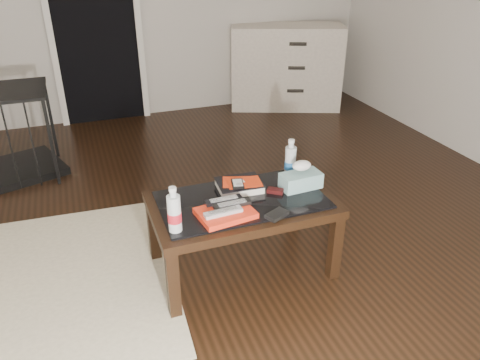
# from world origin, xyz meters

# --- Properties ---
(ground) EXTENTS (5.00, 5.00, 0.00)m
(ground) POSITION_xyz_m (0.00, 0.00, 0.00)
(ground) COLOR black
(ground) RESTS_ON ground
(doorway) EXTENTS (0.90, 0.08, 2.07)m
(doorway) POSITION_xyz_m (-0.40, 2.47, 1.02)
(doorway) COLOR black
(doorway) RESTS_ON ground
(coffee_table) EXTENTS (1.00, 0.60, 0.46)m
(coffee_table) POSITION_xyz_m (0.08, -0.40, 0.40)
(coffee_table) COLOR black
(coffee_table) RESTS_ON ground
(dresser) EXTENTS (1.30, 0.90, 0.90)m
(dresser) POSITION_xyz_m (1.57, 2.23, 0.45)
(dresser) COLOR beige
(dresser) RESTS_ON ground
(magazines) EXTENTS (0.31, 0.25, 0.03)m
(magazines) POSITION_xyz_m (-0.06, -0.53, 0.48)
(magazines) COLOR red
(magazines) RESTS_ON coffee_table
(remote_silver) EXTENTS (0.20, 0.06, 0.02)m
(remote_silver) POSITION_xyz_m (-0.08, -0.56, 0.50)
(remote_silver) COLOR #ADACB1
(remote_silver) RESTS_ON magazines
(remote_black_front) EXTENTS (0.20, 0.06, 0.02)m
(remote_black_front) POSITION_xyz_m (-0.01, -0.50, 0.50)
(remote_black_front) COLOR black
(remote_black_front) RESTS_ON magazines
(remote_black_back) EXTENTS (0.20, 0.05, 0.02)m
(remote_black_back) POSITION_xyz_m (-0.04, -0.44, 0.50)
(remote_black_back) COLOR black
(remote_black_back) RESTS_ON magazines
(textbook) EXTENTS (0.26, 0.21, 0.05)m
(textbook) POSITION_xyz_m (0.11, -0.29, 0.48)
(textbook) COLOR black
(textbook) RESTS_ON coffee_table
(dvd_mailers) EXTENTS (0.22, 0.19, 0.01)m
(dvd_mailers) POSITION_xyz_m (0.11, -0.29, 0.51)
(dvd_mailers) COLOR red
(dvd_mailers) RESTS_ON textbook
(ipod) EXTENTS (0.09, 0.12, 0.02)m
(ipod) POSITION_xyz_m (0.08, -0.33, 0.52)
(ipod) COLOR black
(ipod) RESTS_ON dvd_mailers
(flip_phone) EXTENTS (0.10, 0.09, 0.02)m
(flip_phone) POSITION_xyz_m (0.28, -0.39, 0.47)
(flip_phone) COLOR black
(flip_phone) RESTS_ON coffee_table
(wallet) EXTENTS (0.14, 0.11, 0.02)m
(wallet) POSITION_xyz_m (0.19, -0.63, 0.47)
(wallet) COLOR black
(wallet) RESTS_ON coffee_table
(water_bottle_left) EXTENTS (0.07, 0.07, 0.24)m
(water_bottle_left) POSITION_xyz_m (-0.33, -0.57, 0.58)
(water_bottle_left) COLOR silver
(water_bottle_left) RESTS_ON coffee_table
(water_bottle_right) EXTENTS (0.08, 0.08, 0.24)m
(water_bottle_right) POSITION_xyz_m (0.44, -0.24, 0.58)
(water_bottle_right) COLOR silver
(water_bottle_right) RESTS_ON coffee_table
(tissue_box) EXTENTS (0.24, 0.13, 0.09)m
(tissue_box) POSITION_xyz_m (0.44, -0.39, 0.51)
(tissue_box) COLOR #237481
(tissue_box) RESTS_ON coffee_table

